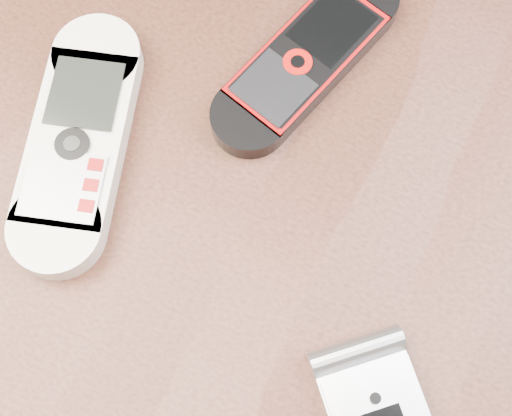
% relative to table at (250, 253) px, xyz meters
% --- Properties ---
extents(ground, '(4.00, 4.00, 0.00)m').
position_rel_table_xyz_m(ground, '(0.00, 0.00, -0.64)').
color(ground, '#472B19').
rests_on(ground, ground).
extents(table, '(1.20, 0.80, 0.75)m').
position_rel_table_xyz_m(table, '(0.00, 0.00, 0.00)').
color(table, black).
rests_on(table, ground).
extents(nokia_white, '(0.11, 0.19, 0.02)m').
position_rel_table_xyz_m(nokia_white, '(-0.12, -0.00, 0.12)').
color(nokia_white, white).
rests_on(nokia_white, table).
extents(nokia_black_red, '(0.10, 0.18, 0.02)m').
position_rel_table_xyz_m(nokia_black_red, '(-0.01, 0.11, 0.11)').
color(nokia_black_red, black).
rests_on(nokia_black_red, table).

